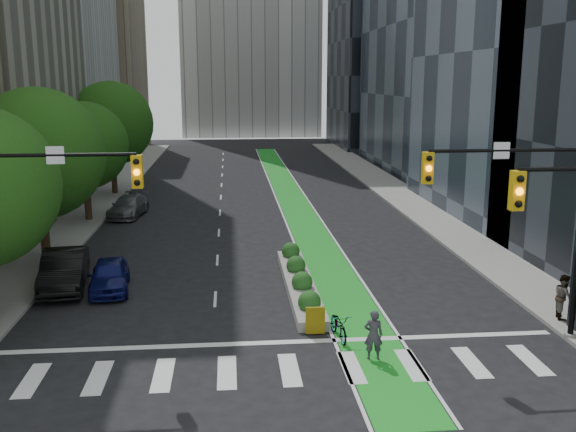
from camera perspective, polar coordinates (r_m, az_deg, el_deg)
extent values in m
plane|color=black|center=(21.99, -0.10, -12.40)|extent=(160.00, 160.00, 0.00)
cube|color=gray|center=(46.91, -17.49, 0.40)|extent=(3.60, 90.00, 0.15)
cube|color=gray|center=(47.81, 11.35, 0.94)|extent=(3.60, 90.00, 0.15)
cube|color=#1B9924|center=(50.98, 0.20, 1.79)|extent=(2.20, 70.00, 0.01)
cube|color=tan|center=(87.92, -17.78, 14.05)|extent=(14.00, 16.00, 26.00)
cube|color=black|center=(90.73, 8.93, 15.02)|extent=(14.00, 18.00, 28.00)
cylinder|color=black|center=(33.88, -20.92, 0.05)|extent=(0.44, 0.44, 5.04)
sphere|color=#174B10|center=(33.42, -21.32, 5.19)|extent=(6.40, 6.40, 6.40)
cylinder|color=black|center=(43.48, -17.44, 2.42)|extent=(0.44, 0.44, 4.48)
sphere|color=#174B10|center=(43.13, -17.67, 5.99)|extent=(5.60, 5.60, 5.60)
cylinder|color=black|center=(53.14, -15.26, 4.59)|extent=(0.44, 0.44, 5.15)
sphere|color=#174B10|center=(52.85, -15.45, 7.95)|extent=(6.60, 6.60, 6.60)
cylinder|color=black|center=(21.32, -20.69, 5.08)|extent=(5.50, 0.12, 0.12)
cube|color=gold|center=(20.83, -13.25, 3.86)|extent=(0.34, 0.28, 1.05)
sphere|color=orange|center=(20.68, -13.31, 3.80)|extent=(0.20, 0.20, 0.20)
cube|color=white|center=(21.22, -19.99, 5.10)|extent=(0.55, 0.04, 0.55)
cylinder|color=black|center=(22.55, 19.07, 5.54)|extent=(5.50, 0.12, 0.12)
cube|color=gold|center=(21.63, 12.30, 4.20)|extent=(0.34, 0.28, 1.05)
sphere|color=orange|center=(21.48, 12.42, 4.14)|extent=(0.20, 0.20, 0.20)
cube|color=white|center=(22.41, 18.46, 5.54)|extent=(0.55, 0.04, 0.55)
cube|color=gold|center=(17.84, 19.68, 2.14)|extent=(0.34, 0.28, 1.05)
sphere|color=orange|center=(17.70, 19.90, 2.05)|extent=(0.20, 0.20, 0.20)
cube|color=gray|center=(28.53, 1.03, -6.13)|extent=(1.20, 10.00, 0.40)
cube|color=yellow|center=(23.55, 2.44, -9.25)|extent=(0.70, 0.12, 1.00)
sphere|color=#194C19|center=(25.09, 1.92, -7.63)|extent=(0.90, 0.90, 0.90)
sphere|color=#194C19|center=(27.44, 1.26, -5.88)|extent=(0.90, 0.90, 0.90)
sphere|color=#194C19|center=(29.82, 0.72, -4.41)|extent=(0.90, 0.90, 0.90)
sphere|color=#194C19|center=(32.21, 0.25, -3.15)|extent=(0.90, 0.90, 0.90)
imported|color=gray|center=(23.32, 4.55, -9.65)|extent=(0.85, 1.94, 0.99)
imported|color=#38333D|center=(21.66, 7.61, -10.43)|extent=(0.67, 0.49, 1.72)
imported|color=#0E1255|center=(29.25, -15.59, -5.11)|extent=(2.10, 4.24, 1.39)
imported|color=black|center=(30.10, -19.28, -4.56)|extent=(2.45, 5.32, 1.69)
imported|color=#585A5D|center=(44.67, -14.00, 0.85)|extent=(2.57, 5.01, 1.39)
imported|color=gray|center=(26.71, 23.30, -6.59)|extent=(0.84, 0.97, 1.72)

